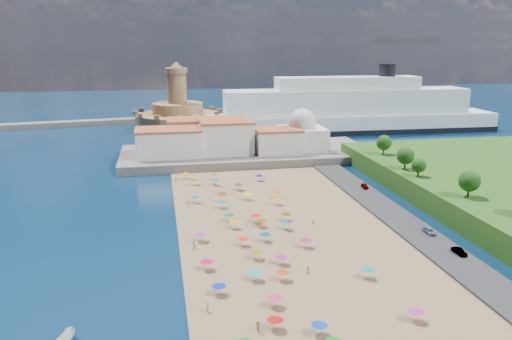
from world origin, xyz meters
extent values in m
plane|color=#071938|center=(0.00, 0.00, 0.00)|extent=(700.00, 700.00, 0.00)
cube|color=#59544C|center=(10.00, 73.00, 1.50)|extent=(90.00, 36.00, 3.00)
cube|color=#59544C|center=(-12.00, 108.00, 1.20)|extent=(18.00, 70.00, 2.40)
cube|color=silver|center=(-18.00, 69.00, 7.50)|extent=(22.00, 14.00, 9.00)
cube|color=silver|center=(2.00, 71.00, 8.50)|extent=(18.00, 16.00, 11.00)
cube|color=silver|center=(20.00, 67.00, 7.00)|extent=(16.00, 12.00, 8.00)
cube|color=silver|center=(-6.00, 83.00, 8.00)|extent=(24.00, 14.00, 10.00)
cube|color=silver|center=(30.00, 71.00, 7.00)|extent=(16.00, 16.00, 8.00)
sphere|color=silver|center=(30.00, 71.00, 13.00)|extent=(10.00, 10.00, 10.00)
cylinder|color=silver|center=(30.00, 71.00, 16.80)|extent=(1.20, 1.20, 1.60)
cylinder|color=#98764C|center=(-12.00, 138.00, 4.00)|extent=(40.00, 40.00, 8.00)
cylinder|color=#98764C|center=(-12.00, 138.00, 10.50)|extent=(24.00, 24.00, 5.00)
cylinder|color=#98764C|center=(-12.00, 138.00, 20.00)|extent=(9.00, 9.00, 14.00)
cylinder|color=#98764C|center=(-12.00, 138.00, 28.20)|extent=(10.40, 10.40, 2.40)
cone|color=#98764C|center=(-12.00, 138.00, 30.90)|extent=(6.00, 6.00, 3.00)
cube|color=black|center=(65.07, 117.76, 1.15)|extent=(143.95, 25.02, 2.31)
cube|color=white|center=(65.07, 117.76, 4.27)|extent=(142.94, 24.60, 8.55)
cube|color=white|center=(65.07, 117.76, 14.24)|extent=(114.36, 20.06, 11.40)
cube|color=white|center=(65.07, 117.76, 22.79)|extent=(66.80, 15.02, 5.70)
cylinder|color=black|center=(84.05, 117.26, 28.49)|extent=(7.60, 7.60, 5.70)
cylinder|color=gray|center=(8.29, 18.06, 1.25)|extent=(0.07, 0.07, 2.00)
cone|color=orange|center=(8.29, 18.06, 2.15)|extent=(2.50, 2.50, 0.60)
cylinder|color=gray|center=(14.47, -25.53, 1.25)|extent=(0.07, 0.07, 2.00)
cone|color=#0E8680|center=(14.47, -25.53, 2.15)|extent=(2.50, 2.50, 0.60)
cylinder|color=gray|center=(-5.11, 45.49, 1.25)|extent=(0.07, 0.07, 2.00)
cone|color=#925E0D|center=(-5.11, 45.49, 2.15)|extent=(2.50, 2.50, 0.60)
cone|color=#15792F|center=(-10.82, -43.09, 2.15)|extent=(2.50, 2.50, 0.60)
cylinder|color=gray|center=(7.60, -10.14, 1.25)|extent=(0.07, 0.07, 2.00)
cone|color=#A12260|center=(7.60, -10.14, 2.15)|extent=(2.50, 2.50, 0.60)
cylinder|color=gray|center=(-4.98, -6.86, 1.25)|extent=(0.07, 0.07, 2.00)
cone|color=#FF270B|center=(-4.98, -6.86, 2.15)|extent=(2.50, 2.50, 0.60)
cylinder|color=gray|center=(-5.73, 7.95, 1.25)|extent=(0.07, 0.07, 2.00)
cone|color=#126621|center=(-5.73, 7.95, 2.15)|extent=(2.50, 2.50, 0.60)
cylinder|color=gray|center=(-5.63, 23.42, 1.25)|extent=(0.07, 0.07, 2.00)
cone|color=#B1420E|center=(-5.63, 23.42, 2.15)|extent=(2.50, 2.50, 0.60)
cylinder|color=gray|center=(0.45, -40.94, 1.25)|extent=(0.07, 0.07, 2.00)
cone|color=#0D3AAF|center=(0.45, -40.94, 2.15)|extent=(2.50, 2.50, 0.60)
cylinder|color=gray|center=(-3.57, -13.90, 1.25)|extent=(0.07, 0.07, 2.00)
cone|color=#806E0B|center=(-3.57, -13.90, 2.15)|extent=(2.50, 2.50, 0.60)
cylinder|color=gray|center=(-12.33, -26.41, 1.25)|extent=(0.07, 0.07, 2.00)
cone|color=#0E22B6|center=(-12.33, -26.41, 2.15)|extent=(2.50, 2.50, 0.60)
cone|color=#15781E|center=(1.12, -45.15, 2.15)|extent=(2.50, 2.50, 0.60)
cylinder|color=gray|center=(-11.31, 40.32, 1.25)|extent=(0.07, 0.07, 2.00)
cone|color=#87640C|center=(-11.31, 40.32, 2.15)|extent=(2.50, 2.50, 0.60)
cylinder|color=gray|center=(8.12, 41.20, 1.25)|extent=(0.07, 0.07, 2.00)
cone|color=#190B99|center=(8.12, 41.20, 2.15)|extent=(2.50, 2.50, 0.60)
cylinder|color=gray|center=(9.49, 23.72, 1.25)|extent=(0.07, 0.07, 2.00)
cone|color=#DE5B0C|center=(9.49, 23.72, 2.15)|extent=(2.50, 2.50, 0.60)
cylinder|color=gray|center=(-6.25, 18.06, 1.25)|extent=(0.07, 0.07, 2.00)
cone|color=#0E6EBC|center=(-6.25, 18.06, 2.15)|extent=(2.50, 2.50, 0.60)
cylinder|color=gray|center=(0.33, 6.29, 1.25)|extent=(0.07, 0.07, 2.00)
cone|color=#FF150B|center=(0.33, 6.29, 2.15)|extent=(2.50, 2.50, 0.60)
cylinder|color=gray|center=(-5.29, 3.21, 1.25)|extent=(0.07, 0.07, 2.00)
cone|color=#CEB90B|center=(-5.29, 3.21, 2.15)|extent=(2.50, 2.50, 0.60)
cylinder|color=gray|center=(1.20, 23.51, 1.25)|extent=(0.07, 0.07, 2.00)
cone|color=#CFE00C|center=(1.20, 23.51, 2.15)|extent=(2.50, 2.50, 0.60)
cylinder|color=gray|center=(-4.09, -32.02, 1.25)|extent=(0.07, 0.07, 2.00)
cone|color=#C72A5F|center=(-4.09, -32.02, 2.15)|extent=(2.50, 2.50, 0.60)
cylinder|color=gray|center=(-13.38, -16.67, 1.25)|extent=(0.07, 0.07, 2.00)
cone|color=#BC0F4B|center=(-13.38, -16.67, 2.15)|extent=(2.50, 2.50, 0.60)
cylinder|color=gray|center=(0.02, -5.41, 1.25)|extent=(0.07, 0.07, 2.00)
cone|color=navy|center=(0.02, -5.41, 2.15)|extent=(2.50, 2.50, 0.60)
cylinder|color=gray|center=(15.93, -40.22, 1.25)|extent=(0.07, 0.07, 2.00)
cone|color=#B6278E|center=(15.93, -40.22, 2.15)|extent=(2.50, 2.50, 0.60)
cylinder|color=gray|center=(-0.55, -23.51, 1.25)|extent=(0.07, 0.07, 2.00)
cone|color=red|center=(-0.55, -23.51, 2.15)|extent=(2.50, 2.50, 0.60)
cylinder|color=gray|center=(7.48, 5.97, 1.25)|extent=(0.07, 0.07, 2.00)
cone|color=#7D390B|center=(7.48, 5.97, 2.15)|extent=(2.50, 2.50, 0.60)
cylinder|color=gray|center=(-5.44, -22.61, 1.25)|extent=(0.07, 0.07, 2.00)
cone|color=#119F96|center=(-5.44, -22.61, 2.15)|extent=(2.50, 2.50, 0.60)
cylinder|color=gray|center=(-13.28, -2.87, 1.25)|extent=(0.07, 0.07, 2.00)
cone|color=#B12593|center=(-13.28, -2.87, 2.15)|extent=(2.50, 2.50, 0.60)
cylinder|color=gray|center=(-5.53, 39.06, 1.25)|extent=(0.07, 0.07, 2.00)
cone|color=#106595|center=(-5.53, 39.06, 2.15)|extent=(2.50, 2.50, 0.60)
cylinder|color=gray|center=(6.12, 0.32, 1.25)|extent=(0.07, 0.07, 2.00)
cone|color=#10709B|center=(6.12, 0.32, 2.15)|extent=(2.50, 2.50, 0.60)
cylinder|color=gray|center=(-5.46, -38.36, 1.25)|extent=(0.07, 0.07, 2.00)
cone|color=#B6110E|center=(-5.46, -38.36, 2.15)|extent=(2.50, 2.50, 0.60)
cylinder|color=gray|center=(-12.48, 23.61, 1.25)|extent=(0.07, 0.07, 2.00)
cone|color=#0E6388|center=(-12.48, 23.61, 2.15)|extent=(2.50, 2.50, 0.60)
cylinder|color=gray|center=(-13.50, 47.92, 1.25)|extent=(0.07, 0.07, 2.00)
cone|color=orange|center=(-13.50, 47.92, 2.15)|extent=(2.50, 2.50, 0.60)
cylinder|color=gray|center=(0.47, 32.77, 1.25)|extent=(0.07, 0.07, 2.00)
cone|color=#1C6211|center=(0.47, 32.77, 2.15)|extent=(2.50, 2.50, 0.60)
cylinder|color=gray|center=(0.69, -17.08, 1.25)|extent=(0.07, 0.07, 2.00)
cone|color=#99207D|center=(0.69, -17.08, 2.15)|extent=(2.50, 2.50, 0.60)
cylinder|color=gray|center=(-5.10, 30.95, 1.25)|extent=(0.07, 0.07, 2.00)
cone|color=#BE286F|center=(-5.10, 30.95, 2.15)|extent=(2.50, 2.50, 0.60)
cylinder|color=gray|center=(0.88, 3.08, 1.25)|extent=(0.07, 0.07, 2.00)
cone|color=#814A0B|center=(0.88, 3.08, 2.15)|extent=(2.50, 2.50, 0.60)
imported|color=tan|center=(9.72, 40.89, 1.05)|extent=(1.09, 1.18, 1.60)
imported|color=tan|center=(12.88, 1.80, 1.03)|extent=(0.68, 0.63, 1.57)
imported|color=tan|center=(-8.11, -38.53, 1.19)|extent=(0.96, 1.83, 1.88)
imported|color=tan|center=(-14.73, -31.64, 1.13)|extent=(0.72, 0.77, 1.76)
imported|color=tan|center=(4.58, -21.75, 1.05)|extent=(0.84, 0.61, 1.60)
imported|color=tan|center=(-16.76, 44.37, 1.05)|extent=(1.00, 0.56, 1.61)
imported|color=tan|center=(-15.09, -6.71, 1.11)|extent=(1.06, 1.02, 1.72)
imported|color=tan|center=(-14.62, 21.26, 1.08)|extent=(0.89, 1.20, 1.67)
imported|color=white|center=(-35.16, -35.64, 0.80)|extent=(2.72, 4.40, 1.59)
imported|color=gray|center=(36.00, 26.44, 1.34)|extent=(1.97, 3.90, 1.27)
imported|color=gray|center=(36.00, -20.21, 1.32)|extent=(1.52, 3.80, 1.23)
imported|color=gray|center=(36.00, -8.96, 1.31)|extent=(1.79, 4.22, 1.21)
cylinder|color=#382314|center=(49.49, -1.75, 7.39)|extent=(0.50, 0.50, 2.78)
sphere|color=#14380F|center=(49.49, -1.75, 9.89)|extent=(5.01, 5.01, 5.01)
cylinder|color=#382314|center=(47.27, 17.54, 7.09)|extent=(0.50, 0.50, 2.19)
sphere|color=#14380F|center=(47.27, 17.54, 9.06)|extent=(3.94, 3.94, 3.94)
cylinder|color=#382314|center=(47.51, 25.67, 7.38)|extent=(0.50, 0.50, 2.76)
sphere|color=#14380F|center=(47.51, 25.67, 9.87)|extent=(4.97, 4.97, 4.97)
cylinder|color=#382314|center=(49.86, 44.80, 7.35)|extent=(0.50, 0.50, 2.71)
sphere|color=#14380F|center=(49.86, 44.80, 9.79)|extent=(4.87, 4.87, 4.87)
camera|label=1|loc=(-20.71, -101.86, 41.45)|focal=35.00mm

